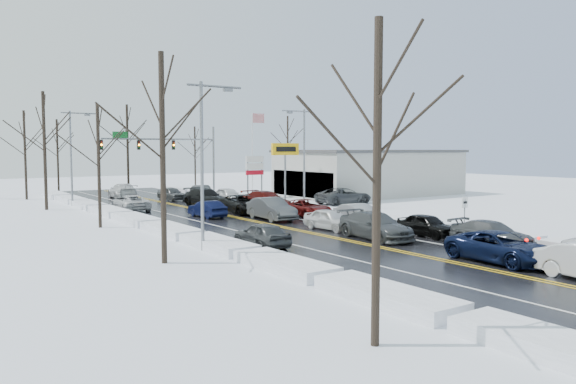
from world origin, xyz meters
TOP-DOWN VIEW (x-y plane):
  - ground at (0.00, 0.00)m, footprint 160.00×160.00m
  - road_surface at (0.00, 2.00)m, footprint 14.00×84.00m
  - snow_bank_left at (-7.60, 2.00)m, footprint 1.93×72.00m
  - snow_bank_right at (7.60, 2.00)m, footprint 1.93×72.00m
  - traffic_signal_mast at (3.45, 27.99)m, footprint 13.28×0.39m
  - tires_plus_sign at (10.50, 15.99)m, footprint 3.20×0.34m
  - used_vehicles_sign at (10.50, 22.00)m, footprint 2.20×0.22m
  - speed_limit_sign at (8.20, -8.00)m, footprint 0.55×0.09m
  - flagpole at (15.17, 30.00)m, footprint 1.87×1.20m
  - dealership_building at (23.98, 18.00)m, footprint 20.40×12.40m
  - streetlight_ne at (8.30, 10.00)m, footprint 3.20×0.25m
  - streetlight_sw at (-8.30, -4.00)m, footprint 3.20×0.25m
  - streetlight_nw at (-8.30, 24.00)m, footprint 3.20×0.25m
  - tree_left_a at (-11.00, -20.00)m, footprint 3.60×3.60m
  - tree_left_b at (-11.50, -6.00)m, footprint 4.00×4.00m
  - tree_left_c at (-10.50, 8.00)m, footprint 3.40×3.40m
  - tree_left_d at (-11.20, 22.00)m, footprint 4.20×4.20m
  - tree_left_e at (-10.80, 34.00)m, footprint 3.80×3.80m
  - tree_far_b at (-6.00, 41.00)m, footprint 3.60×3.60m
  - tree_far_c at (2.00, 39.00)m, footprint 4.40×4.40m
  - tree_far_d at (12.00, 40.50)m, footprint 3.40×3.40m
  - tree_far_e at (28.00, 41.00)m, footprint 4.20×4.20m
  - queued_car_2 at (1.88, -15.04)m, footprint 2.71×5.48m
  - queued_car_3 at (1.82, -6.45)m, footprint 2.72×5.74m
  - queued_car_4 at (1.93, -1.99)m, footprint 1.99×4.31m
  - queued_car_5 at (1.55, 4.76)m, footprint 2.12×5.26m
  - queued_car_6 at (1.93, 9.73)m, footprint 2.82×5.75m
  - queued_car_7 at (1.76, 16.54)m, footprint 2.48×5.91m
  - queued_car_8 at (1.63, 24.24)m, footprint 2.04×4.30m
  - queued_car_11 at (5.33, -12.12)m, footprint 2.09×4.95m
  - queued_car_12 at (5.10, -7.62)m, footprint 1.74×4.20m
  - queued_car_13 at (5.11, -1.36)m, footprint 2.05×4.72m
  - queued_car_14 at (5.07, 4.96)m, footprint 2.33×4.98m
  - queued_car_15 at (5.27, 11.32)m, footprint 2.73×5.77m
  - queued_car_16 at (5.34, 18.64)m, footprint 1.83×4.47m
  - queued_car_17 at (5.28, 24.45)m, footprint 2.03×4.53m
  - oncoming_car_0 at (-1.80, 9.01)m, footprint 1.65×4.12m
  - oncoming_car_1 at (-5.26, 17.00)m, footprint 2.63×5.23m
  - oncoming_car_2 at (-1.88, 29.51)m, footprint 2.88×5.90m
  - oncoming_car_3 at (-5.35, -4.94)m, footprint 1.73×4.18m
  - parked_car_0 at (14.00, 10.89)m, footprint 5.85×2.78m
  - parked_car_1 at (16.96, 15.86)m, footprint 2.81×5.54m
  - parked_car_2 at (15.10, 21.11)m, footprint 1.69×4.00m

SIDE VIEW (x-z plane):
  - ground at x=0.00m, z-range 0.00..0.00m
  - snow_bank_left at x=-7.60m, z-range -0.26..0.26m
  - snow_bank_right at x=7.60m, z-range -0.26..0.26m
  - queued_car_2 at x=1.88m, z-range -0.75..0.75m
  - queued_car_3 at x=1.82m, z-range -0.81..0.81m
  - queued_car_4 at x=1.93m, z-range -0.71..0.71m
  - queued_car_5 at x=1.55m, z-range -0.85..0.85m
  - queued_car_6 at x=1.93m, z-range -0.78..0.78m
  - queued_car_7 at x=1.76m, z-range -0.85..0.85m
  - queued_car_8 at x=1.63m, z-range -0.71..0.71m
  - queued_car_11 at x=5.33m, z-range -0.71..0.71m
  - queued_car_12 at x=5.10m, z-range -0.71..0.71m
  - queued_car_13 at x=5.11m, z-range -0.76..0.76m
  - queued_car_14 at x=5.07m, z-range -0.69..0.69m
  - queued_car_15 at x=5.27m, z-range -0.81..0.81m
  - queued_car_16 at x=5.34m, z-range -0.76..0.76m
  - queued_car_17 at x=5.28m, z-range -0.72..0.72m
  - oncoming_car_0 at x=-1.80m, z-range -0.67..0.67m
  - oncoming_car_1 at x=-5.26m, z-range -0.71..0.71m
  - oncoming_car_2 at x=-1.88m, z-range -0.83..0.83m
  - oncoming_car_3 at x=-5.35m, z-range -0.71..0.71m
  - parked_car_0 at x=14.00m, z-range -0.81..0.81m
  - parked_car_1 at x=16.96m, z-range -0.77..0.77m
  - parked_car_2 at x=15.10m, z-range -0.67..0.67m
  - road_surface at x=0.00m, z-range 0.00..0.01m
  - speed_limit_sign at x=8.20m, z-range 0.46..2.81m
  - dealership_building at x=23.98m, z-range 0.01..5.31m
  - used_vehicles_sign at x=10.50m, z-range 0.99..5.64m
  - tires_plus_sign at x=10.50m, z-range 1.99..7.99m
  - streetlight_ne at x=8.30m, z-range 0.81..9.81m
  - streetlight_sw at x=-8.30m, z-range 0.81..9.81m
  - streetlight_nw at x=-8.30m, z-range 0.81..9.81m
  - traffic_signal_mast at x=3.45m, z-range 1.48..9.48m
  - flagpole at x=15.17m, z-range 0.93..10.93m
  - tree_left_c at x=-10.50m, z-range 1.69..10.19m
  - tree_far_d at x=12.00m, z-range 1.69..10.19m
  - tree_left_a at x=-11.00m, z-range 1.79..10.79m
  - tree_far_b at x=-6.00m, z-range 1.79..10.79m
  - tree_left_e at x=-10.80m, z-range 1.89..11.39m
  - tree_left_b at x=-11.50m, z-range 1.99..11.99m
  - tree_left_d at x=-11.20m, z-range 2.08..12.58m
  - tree_far_e at x=28.00m, z-range 2.08..12.58m
  - tree_far_c at x=2.00m, z-range 2.18..13.18m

